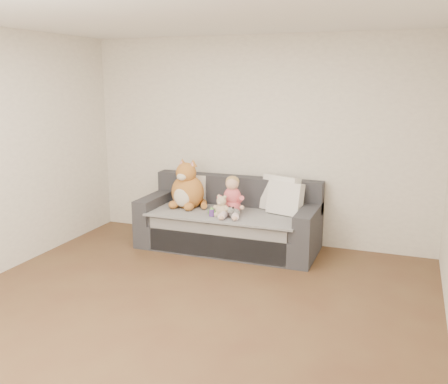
% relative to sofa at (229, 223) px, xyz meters
% --- Properties ---
extents(room_shell, '(5.00, 5.00, 5.00)m').
position_rel_sofa_xyz_m(room_shell, '(0.21, -1.64, 0.99)').
color(room_shell, brown).
rests_on(room_shell, ground).
extents(sofa, '(2.20, 0.94, 0.85)m').
position_rel_sofa_xyz_m(sofa, '(0.00, 0.00, 0.00)').
color(sofa, '#29292E').
rests_on(sofa, ground).
extents(cushion_left, '(0.41, 0.19, 0.38)m').
position_rel_sofa_xyz_m(cushion_left, '(-0.60, 0.23, 0.35)').
color(cushion_left, white).
rests_on(cushion_left, sofa).
extents(cushion_right_back, '(0.52, 0.39, 0.45)m').
position_rel_sofa_xyz_m(cushion_right_back, '(0.59, 0.20, 0.38)').
color(cushion_right_back, white).
rests_on(cushion_right_back, sofa).
extents(cushion_right_front, '(0.47, 0.30, 0.41)m').
position_rel_sofa_xyz_m(cushion_right_front, '(0.69, 0.08, 0.36)').
color(cushion_right_front, white).
rests_on(cushion_right_front, sofa).
extents(toddler, '(0.33, 0.48, 0.47)m').
position_rel_sofa_xyz_m(toddler, '(0.08, -0.14, 0.36)').
color(toddler, '#E36050').
rests_on(toddler, sofa).
extents(plush_cat, '(0.51, 0.43, 0.65)m').
position_rel_sofa_xyz_m(plush_cat, '(-0.56, -0.03, 0.40)').
color(plush_cat, '#A55924').
rests_on(plush_cat, sofa).
extents(teddy_bear, '(0.21, 0.16, 0.27)m').
position_rel_sofa_xyz_m(teddy_bear, '(0.01, -0.29, 0.27)').
color(teddy_bear, tan).
rests_on(teddy_bear, sofa).
extents(plush_cow, '(0.13, 0.19, 0.16)m').
position_rel_sofa_xyz_m(plush_cow, '(0.17, -0.31, 0.23)').
color(plush_cow, white).
rests_on(plush_cow, sofa).
extents(sippy_cup, '(0.10, 0.07, 0.11)m').
position_rel_sofa_xyz_m(sippy_cup, '(-0.11, -0.32, 0.22)').
color(sippy_cup, '#603797').
rests_on(sippy_cup, sofa).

